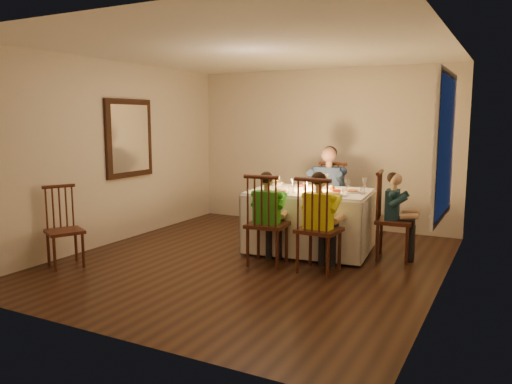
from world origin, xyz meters
The scene contains 26 objects.
ground centered at (0.00, 0.00, 0.00)m, with size 5.00×5.00×0.00m, color black.
wall_left centered at (-2.25, 0.00, 1.30)m, with size 0.02×5.00×2.60m, color beige.
wall_right centered at (2.25, 0.00, 1.30)m, with size 0.02×5.00×2.60m, color beige.
wall_back centered at (0.00, 2.50, 1.30)m, with size 4.50×0.02×2.60m, color beige.
ceiling centered at (0.00, 0.00, 2.60)m, with size 5.00×5.00×0.00m, color white.
dining_table centered at (0.46, 0.82, 0.59)m, with size 1.70×1.31×0.80m.
chair_adult centered at (0.41, 1.66, 0.00)m, with size 0.47×0.44×1.13m, color #3D1510, non-canonical shape.
chair_near_left centered at (0.23, -0.04, 0.00)m, with size 0.47×0.44×1.13m, color #3D1510, non-canonical shape.
chair_near_right centered at (0.90, -0.02, 0.00)m, with size 0.47×0.44×1.13m, color #3D1510, non-canonical shape.
chair_end centered at (1.56, 0.93, 0.00)m, with size 0.47×0.44×1.13m, color #3D1510, non-canonical shape.
chair_extra centered at (-1.90, -1.25, 0.00)m, with size 0.41×0.39×0.99m, color #3D1510, non-canonical shape.
adult centered at (0.41, 1.66, 0.00)m, with size 0.53×0.49×1.38m, color navy, non-canonical shape.
child_green centered at (0.23, -0.04, 0.00)m, with size 0.40×0.37×1.16m, color green, non-canonical shape.
child_yellow centered at (0.90, -0.02, 0.00)m, with size 0.42×0.39×1.19m, color yellow, non-canonical shape.
child_teal centered at (1.56, 0.93, 0.00)m, with size 0.38×0.35×1.12m, color #17333B, non-canonical shape.
setting_adult centered at (0.39, 1.12, 0.84)m, with size 0.26×0.26×0.02m, color white.
setting_green centered at (0.19, 0.42, 0.84)m, with size 0.26×0.26×0.02m, color white.
setting_yellow centered at (0.86, 0.54, 0.84)m, with size 0.26×0.26×0.02m, color white.
setting_teal centered at (0.99, 0.87, 0.84)m, with size 0.26×0.26×0.02m, color white.
candle_left centered at (0.39, 0.81, 0.88)m, with size 0.06×0.06×0.10m, color white.
candle_right centered at (0.51, 0.82, 0.88)m, with size 0.06×0.06×0.10m, color white.
squash centered at (-0.17, 1.09, 0.88)m, with size 0.09×0.09×0.09m, color #FFF143.
orange_fruit centered at (0.73, 0.90, 0.87)m, with size 0.08×0.08×0.08m, color orange.
serving_bowl centered at (-0.16, 1.03, 0.86)m, with size 0.20×0.20×0.05m, color white.
wall_mirror centered at (-2.22, 0.30, 1.50)m, with size 0.06×0.95×1.15m.
window_blinds centered at (2.21, 0.10, 1.50)m, with size 0.07×1.34×1.54m.
Camera 1 is at (2.88, -5.39, 1.78)m, focal length 35.00 mm.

